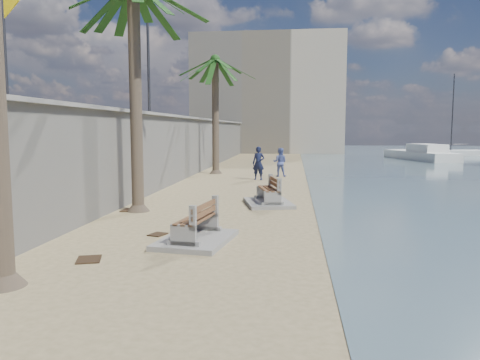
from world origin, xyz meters
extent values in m
plane|color=tan|center=(0.00, 0.00, 0.00)|extent=(140.00, 140.00, 0.00)
cube|color=gray|center=(-5.20, 20.00, 1.75)|extent=(0.45, 70.00, 3.50)
cube|color=gray|center=(-5.20, 20.00, 3.55)|extent=(0.80, 70.00, 0.12)
cube|color=#B7AA93|center=(-2.00, 52.00, 7.00)|extent=(18.00, 12.00, 14.00)
cube|color=gray|center=(-1.20, 3.26, 0.06)|extent=(1.94, 2.58, 0.13)
cube|color=gray|center=(0.31, 9.40, 0.06)|extent=(2.13, 2.69, 0.13)
cylinder|color=brown|center=(-4.15, 7.45, 3.85)|extent=(0.42, 0.42, 7.70)
cylinder|color=brown|center=(-3.75, 21.51, 3.62)|extent=(0.44, 0.44, 7.24)
cylinder|color=#2D2D33|center=(-5.00, 1.50, 4.81)|extent=(0.07, 0.07, 2.40)
cube|color=yellow|center=(-5.00, 1.50, 5.60)|extent=(0.78, 0.03, 0.78)
cylinder|color=#2D2D33|center=(-5.10, 12.00, 6.11)|extent=(0.12, 0.12, 5.00)
imported|color=#131834|center=(-0.73, 18.14, 1.09)|extent=(0.88, 0.69, 2.17)
imported|color=#4E5DA2|center=(0.43, 20.11, 0.96)|extent=(1.02, 0.84, 1.93)
cube|color=silver|center=(18.14, 44.68, 0.25)|extent=(7.06, 2.61, 0.70)
cylinder|color=#2D2D33|center=(18.14, 44.68, 4.61)|extent=(0.12, 0.12, 8.22)
cube|color=#382616|center=(-3.21, 1.38, 0.01)|extent=(0.68, 0.76, 0.03)
cube|color=#382616|center=(-4.47, 7.56, 0.01)|extent=(0.58, 0.72, 0.03)
cube|color=#382616|center=(-2.41, 3.95, 0.01)|extent=(0.52, 0.58, 0.03)
camera|label=1|loc=(1.25, -8.22, 2.88)|focal=35.00mm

